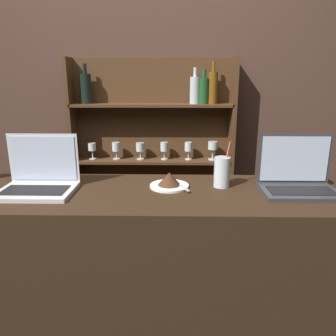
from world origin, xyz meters
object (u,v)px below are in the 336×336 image
Objects in this scene: laptop_near at (39,179)px; water_glass at (222,172)px; laptop_far at (298,179)px; cake_plate at (169,181)px.

water_glass is at bearing 4.78° from laptop_near.
laptop_near is 1.50× the size of water_glass.
cake_plate is (-0.56, 0.04, -0.03)m from laptop_far.
water_glass is at bearing 170.41° from laptop_far.
laptop_far is 0.56m from cake_plate.
laptop_near reaches higher than water_glass.
laptop_far is 1.52× the size of water_glass.
laptop_near is 1.13m from laptop_far.
laptop_near is at bearing -179.33° from laptop_far.
water_glass is at bearing 2.46° from cake_plate.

